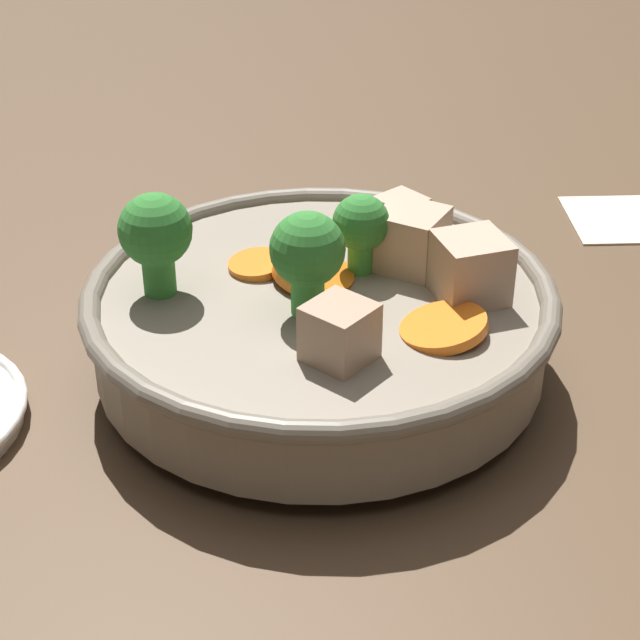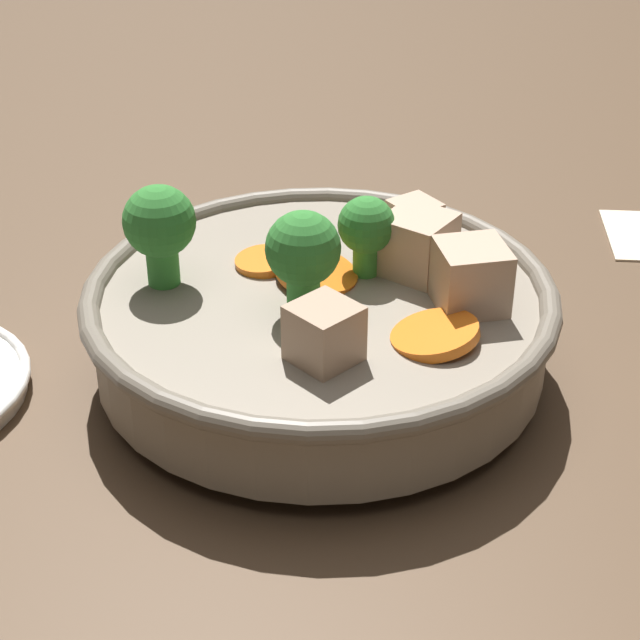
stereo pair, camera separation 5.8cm
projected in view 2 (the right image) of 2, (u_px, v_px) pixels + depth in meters
The scene contains 2 objects.
ground_plane at pixel (320, 373), 0.60m from camera, with size 3.00×3.00×0.00m, color #4C3826.
stirfry_bowl at pixel (320, 315), 0.58m from camera, with size 0.26×0.26×0.11m.
Camera 2 is at (-0.21, 0.45, 0.34)m, focal length 60.00 mm.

